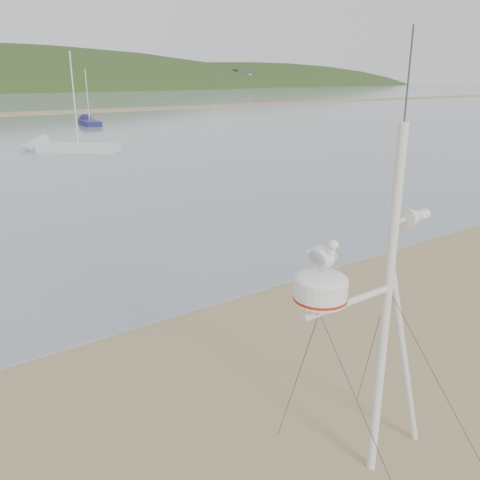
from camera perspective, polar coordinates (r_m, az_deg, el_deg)
mast_rig at (r=6.57m, az=15.35°, el=-15.43°), size 2.36×2.52×5.32m
sailboat_white_near at (r=36.98m, az=-20.25°, el=9.77°), size 6.18×6.09×6.93m
sailboat_blue_far at (r=57.28m, az=-16.85°, el=12.61°), size 2.25×6.12×5.98m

